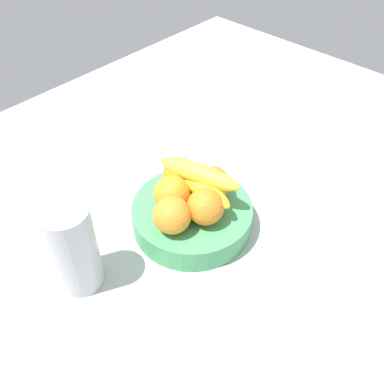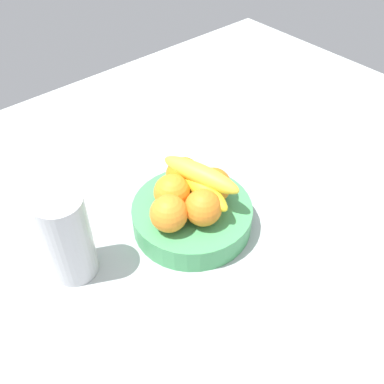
# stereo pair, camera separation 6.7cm
# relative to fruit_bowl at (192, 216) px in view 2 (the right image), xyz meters

# --- Properties ---
(ground_plane) EXTENTS (1.80, 1.40, 0.03)m
(ground_plane) POSITION_rel_fruit_bowl_xyz_m (-0.03, -0.03, -0.04)
(ground_plane) COLOR #AAB3B2
(fruit_bowl) EXTENTS (0.24, 0.24, 0.05)m
(fruit_bowl) POSITION_rel_fruit_bowl_xyz_m (0.00, 0.00, 0.00)
(fruit_bowl) COLOR #479E5E
(fruit_bowl) RESTS_ON ground_plane
(orange_front_left) EXTENTS (0.07, 0.07, 0.07)m
(orange_front_left) POSITION_rel_fruit_bowl_xyz_m (-0.07, -0.01, 0.06)
(orange_front_left) COLOR orange
(orange_front_left) RESTS_ON fruit_bowl
(orange_front_right) EXTENTS (0.07, 0.07, 0.07)m
(orange_front_right) POSITION_rel_fruit_bowl_xyz_m (-0.01, -0.04, 0.06)
(orange_front_right) COLOR orange
(orange_front_right) RESTS_ON fruit_bowl
(orange_center) EXTENTS (0.07, 0.07, 0.07)m
(orange_center) POSITION_rel_fruit_bowl_xyz_m (0.05, -0.01, 0.06)
(orange_center) COLOR orange
(orange_center) RESTS_ON fruit_bowl
(orange_back_left) EXTENTS (0.07, 0.07, 0.07)m
(orange_back_left) POSITION_rel_fruit_bowl_xyz_m (0.02, 0.05, 0.06)
(orange_back_left) COLOR orange
(orange_back_left) RESTS_ON fruit_bowl
(orange_back_right) EXTENTS (0.07, 0.07, 0.07)m
(orange_back_right) POSITION_rel_fruit_bowl_xyz_m (-0.03, 0.03, 0.06)
(orange_back_right) COLOR orange
(orange_back_right) RESTS_ON fruit_bowl
(banana_bunch) EXTENTS (0.11, 0.18, 0.08)m
(banana_bunch) POSITION_rel_fruit_bowl_xyz_m (0.03, 0.01, 0.07)
(banana_bunch) COLOR gold
(banana_bunch) RESTS_ON fruit_bowl
(thermos_tumbler) EXTENTS (0.08, 0.08, 0.18)m
(thermos_tumbler) POSITION_rel_fruit_bowl_xyz_m (-0.24, 0.06, 0.06)
(thermos_tumbler) COLOR silver
(thermos_tumbler) RESTS_ON ground_plane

